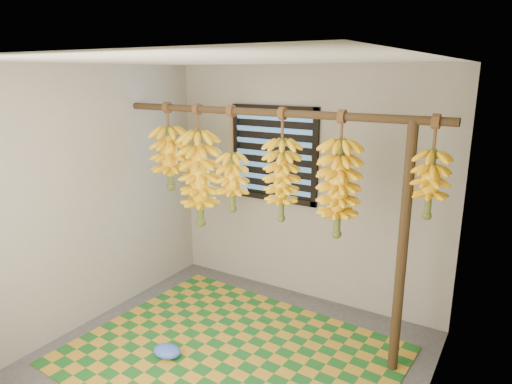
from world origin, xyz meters
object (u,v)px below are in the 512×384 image
Objects in this scene: banana_bunch_a at (170,158)px; banana_bunch_f at (430,184)px; support_post at (402,253)px; plastic_bag at (167,351)px; woven_mat at (231,356)px; banana_bunch_e at (339,189)px; banana_bunch_b at (200,179)px; banana_bunch_c at (233,182)px; banana_bunch_d at (282,180)px.

banana_bunch_a is 1.13× the size of banana_bunch_f.
plastic_bag is at bearing -153.30° from support_post.
woven_mat is 1.67m from banana_bunch_e.
banana_bunch_b is 0.38m from banana_bunch_c.
banana_bunch_a is (-0.62, 0.83, 1.45)m from plastic_bag.
banana_bunch_a is at bearing 153.13° from woven_mat.
banana_bunch_f reaches higher than plastic_bag.
support_post is 0.68m from banana_bunch_e.
woven_mat is 2.68× the size of banana_bunch_d.
support_post is 1.98× the size of banana_bunch_e.
banana_bunch_c reaches higher than plastic_bag.
plastic_bag is 0.21× the size of banana_bunch_b.
banana_bunch_b is at bearing 0.00° from banana_bunch_a.
banana_bunch_a is at bearing 180.00° from support_post.
banana_bunch_a is 1.24m from banana_bunch_d.
banana_bunch_b and banana_bunch_c have the same top height.
banana_bunch_e is at bearing 38.32° from woven_mat.
banana_bunch_a and banana_bunch_c have the same top height.
banana_bunch_c is at bearing 81.96° from plastic_bag.
banana_bunch_d is (-1.04, 0.00, 0.44)m from support_post.
banana_bunch_d is (0.88, 0.00, 0.09)m from banana_bunch_b.
woven_mat is at bearing 33.35° from plastic_bag.
banana_bunch_e reaches higher than plastic_bag.
banana_bunch_d is (0.17, 0.54, 1.44)m from woven_mat.
plastic_bag is 1.56m from banana_bunch_b.
woven_mat is (-1.21, -0.54, -0.99)m from support_post.
banana_bunch_f is at bearing 0.00° from support_post.
support_post is 2.33m from banana_bunch_a.
banana_bunch_d is at bearing 180.00° from support_post.
woven_mat is 1.54m from banana_bunch_d.
support_post is at bearing 0.00° from banana_bunch_a.
banana_bunch_c is at bearing 180.00° from support_post.
woven_mat is 2.24× the size of banana_bunch_b.
banana_bunch_e is at bearing -0.00° from banana_bunch_a.
plastic_bag is 1.96m from banana_bunch_e.
banana_bunch_c is (0.74, 0.00, -0.15)m from banana_bunch_a.
banana_bunch_c is (-1.54, 0.00, 0.37)m from support_post.
banana_bunch_b is at bearing -180.00° from banana_bunch_d.
banana_bunch_d is (0.62, 0.83, 1.38)m from plastic_bag.
banana_bunch_e is (0.68, 0.54, 1.43)m from woven_mat.
banana_bunch_e is (1.39, -0.00, 0.09)m from banana_bunch_b.
banana_bunch_f is (1.19, 0.00, 0.12)m from banana_bunch_d.
woven_mat is at bearing -141.68° from banana_bunch_e.
banana_bunch_e reaches higher than support_post.
plastic_bag reaches higher than woven_mat.
plastic_bag is at bearing -98.04° from banana_bunch_c.
support_post is 1.13m from banana_bunch_d.
plastic_bag is 0.33× the size of banana_bunch_f.
banana_bunch_a is at bearing -180.00° from banana_bunch_d.
plastic_bag is 0.24× the size of banana_bunch_e.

